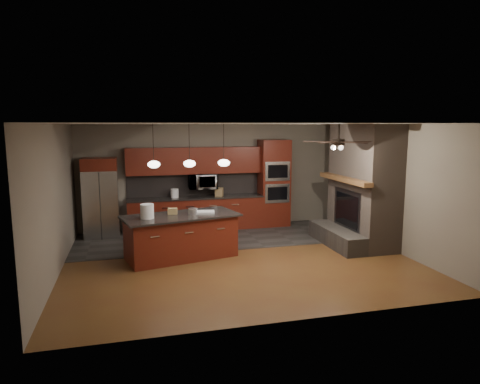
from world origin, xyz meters
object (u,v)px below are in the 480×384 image
object	(u,v)px
oven_tower	(274,183)
microwave	(203,181)
cardboard_box	(173,211)
counter_box	(219,192)
white_bucket	(147,211)
refrigerator	(101,198)
kitchen_island	(181,236)
paint_tray	(205,212)
counter_bucket	(175,193)
paint_can	(193,211)

from	to	relation	value
oven_tower	microwave	bearing A→B (deg)	178.34
cardboard_box	counter_box	distance (m)	2.58
cardboard_box	white_bucket	bearing A→B (deg)	-140.39
oven_tower	white_bucket	size ratio (longest dim) A/B	8.20
counter_box	white_bucket	bearing A→B (deg)	-105.09
refrigerator	kitchen_island	distance (m)	2.87
white_bucket	paint_tray	world-z (taller)	white_bucket
refrigerator	kitchen_island	world-z (taller)	refrigerator
counter_bucket	counter_box	distance (m)	1.18
white_bucket	cardboard_box	size ratio (longest dim) A/B	1.48
microwave	paint_tray	world-z (taller)	microwave
white_bucket	paint_tray	distance (m)	1.24
oven_tower	paint_can	xyz separation A→B (m)	(-2.59, -2.31, -0.21)
paint_tray	counter_bucket	world-z (taller)	counter_bucket
paint_tray	counter_box	xyz separation A→B (m)	(0.78, 2.20, 0.07)
counter_bucket	oven_tower	bearing A→B (deg)	-0.16
white_bucket	paint_can	distance (m)	0.96
white_bucket	counter_bucket	bearing A→B (deg)	72.05
white_bucket	counter_box	distance (m)	3.15
white_bucket	paint_tray	xyz separation A→B (m)	(1.21, 0.24, -0.12)
white_bucket	counter_box	bearing A→B (deg)	50.90
oven_tower	counter_box	distance (m)	1.56
microwave	counter_bucket	bearing A→B (deg)	-176.21
paint_can	refrigerator	bearing A→B (deg)	131.39
refrigerator	paint_tray	bearing A→B (deg)	-44.19
oven_tower	paint_tray	distance (m)	3.25
paint_tray	kitchen_island	bearing A→B (deg)	-162.89
counter_box	cardboard_box	bearing A→B (deg)	-100.17
paint_can	counter_bucket	distance (m)	2.32
oven_tower	counter_bucket	world-z (taller)	oven_tower
oven_tower	microwave	size ratio (longest dim) A/B	3.25
kitchen_island	cardboard_box	world-z (taller)	cardboard_box
paint_can	paint_tray	distance (m)	0.28
cardboard_box	counter_bucket	world-z (taller)	counter_bucket
white_bucket	oven_tower	bearing A→B (deg)	35.09
oven_tower	counter_bucket	xyz separation A→B (m)	(-2.73, 0.01, -0.18)
microwave	white_bucket	bearing A→B (deg)	-121.58
microwave	refrigerator	xyz separation A→B (m)	(-2.59, -0.13, -0.31)
cardboard_box	counter_bucket	distance (m)	2.20
refrigerator	white_bucket	world-z (taller)	refrigerator
cardboard_box	counter_box	world-z (taller)	counter_box
white_bucket	cardboard_box	bearing A→B (deg)	29.82
microwave	kitchen_island	xyz separation A→B (m)	(-0.87, -2.37, -0.84)
paint_can	kitchen_island	bearing A→B (deg)	-178.34
kitchen_island	paint_tray	distance (m)	0.71
paint_tray	cardboard_box	bearing A→B (deg)	-176.25
oven_tower	paint_tray	xyz separation A→B (m)	(-2.33, -2.25, -0.25)
refrigerator	cardboard_box	world-z (taller)	refrigerator
kitchen_island	counter_box	size ratio (longest dim) A/B	11.44
counter_bucket	paint_tray	bearing A→B (deg)	-79.88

